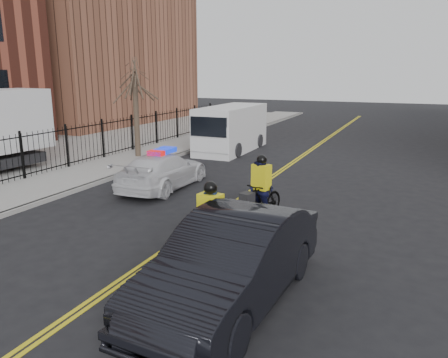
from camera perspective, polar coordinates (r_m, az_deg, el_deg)
ground at (r=11.05m, az=-8.32°, el=-9.73°), size 120.00×120.00×0.00m
center_line_left at (r=17.97m, az=5.12°, el=-0.34°), size 0.10×60.00×0.01m
center_line_right at (r=17.92m, az=5.60°, el=-0.39°), size 0.10×60.00×0.01m
sidewalk at (r=21.46m, az=-13.96°, el=1.82°), size 3.00×60.00×0.15m
curb at (r=20.58m, az=-10.65°, el=1.49°), size 0.20×60.00×0.15m
iron_fence at (r=22.24m, az=-17.17°, el=4.45°), size 0.12×28.00×2.00m
warehouse_far at (r=43.32m, az=-18.00°, el=16.64°), size 14.00×18.00×14.00m
street_tree at (r=22.70m, az=-11.54°, el=11.40°), size 3.20×3.20×4.80m
police_cruiser at (r=16.95m, az=-7.98°, el=1.09°), size 2.08×4.78×1.53m
dark_sedan at (r=8.46m, az=1.06°, el=-10.68°), size 2.14×5.42×1.76m
cargo_van at (r=24.70m, az=0.82°, el=6.49°), size 2.39×6.04×2.52m
cyclist_near at (r=10.15m, az=-1.77°, el=-7.49°), size 1.00×2.13×2.01m
cyclist_far at (r=13.29m, az=4.83°, el=-1.95°), size 1.07×2.04×1.99m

